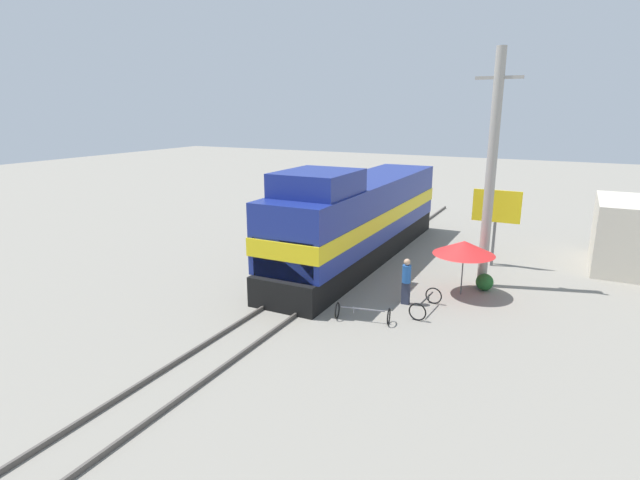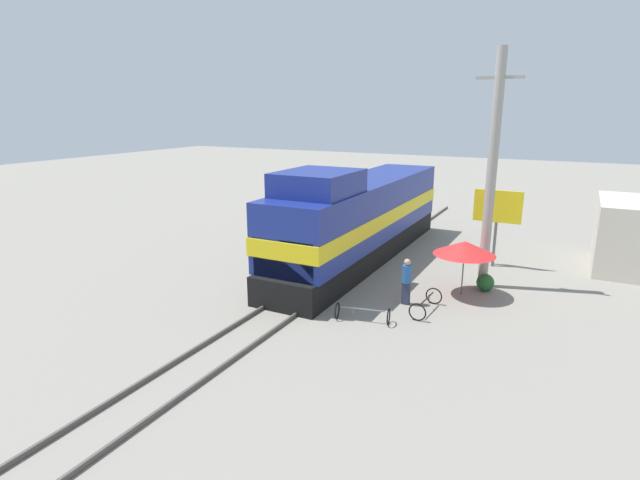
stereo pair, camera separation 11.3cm
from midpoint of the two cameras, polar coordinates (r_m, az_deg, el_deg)
name	(u,v)px [view 1 (the left image)]	position (r m, az deg, el deg)	size (l,w,h in m)	color
ground_plane	(342,271)	(23.35, 2.35, -3.55)	(120.00, 120.00, 0.00)	gray
rail_near	(328,267)	(23.61, 0.77, -3.13)	(0.08, 34.92, 0.15)	#4C4742
rail_far	(356,272)	(23.05, 3.97, -3.62)	(0.08, 34.92, 0.15)	#4C4742
locomotive	(358,219)	(24.43, 4.23, 2.46)	(3.08, 15.77, 4.92)	black
utility_pole	(491,171)	(21.46, 18.81, 7.45)	(1.80, 0.40, 9.66)	#9E998E
vendor_umbrella	(464,248)	(20.64, 16.00, -0.85)	(2.45, 2.45, 2.26)	#4C4C4C
billboard_sign	(496,210)	(24.84, 19.38, 3.23)	(2.19, 0.12, 3.67)	#595959
shrub_cluster	(485,282)	(21.88, 18.15, -4.59)	(0.72, 0.72, 0.72)	#236028
person_bystander	(406,279)	(19.44, 9.67, -4.46)	(0.34, 0.34, 1.82)	#2D3347
bicycle	(426,303)	(19.07, 11.84, -7.08)	(0.77, 1.93, 0.66)	black
bicycle_spare	(363,313)	(17.94, 4.71, -8.32)	(1.99, 0.94, 0.60)	black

